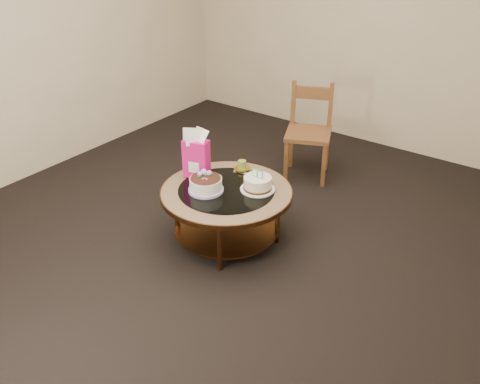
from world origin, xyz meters
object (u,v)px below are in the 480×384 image
Objects in this scene: cream_cake at (258,184)px; gift_bag at (196,154)px; dining_chair at (309,131)px; decorated_cake at (206,185)px; coffee_table at (226,198)px.

gift_bag is at bearing -167.42° from cream_cake.
decorated_cake is at bearing -115.53° from dining_chair.
gift_bag is 1.37m from dining_chair.
coffee_table is 1.38m from dining_chair.
cream_cake is 0.67× the size of gift_bag.
gift_bag reaches higher than coffee_table.
coffee_table is 0.27m from cream_cake.
decorated_cake is 1.01× the size of cream_cake.
coffee_table is 0.43m from gift_bag.
decorated_cake is at bearing -138.86° from cream_cake.
dining_chair is (0.26, 1.33, -0.20)m from gift_bag.
decorated_cake is 0.68× the size of gift_bag.
gift_bag reaches higher than cream_cake.
coffee_table is at bearing -22.94° from gift_bag.
decorated_cake is 0.30× the size of dining_chair.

